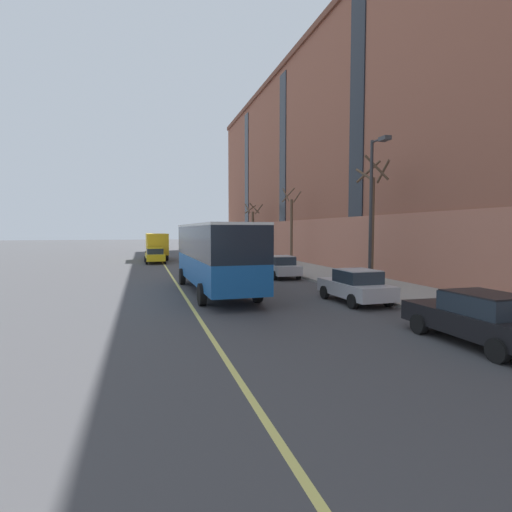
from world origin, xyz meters
name	(u,v)px	position (x,y,z in m)	size (l,w,h in m)	color
ground_plane	(228,298)	(0.00, 0.00, 0.00)	(260.00, 260.00, 0.00)	#424244
sidewalk	(361,282)	(9.21, 3.00, 0.07)	(5.11, 160.00, 0.15)	#9E9B93
city_bus	(215,253)	(-0.31, 1.83, 2.14)	(3.09, 11.30, 3.69)	#19569E
parked_car_silver_0	(281,267)	(5.38, 7.40, 0.78)	(2.02, 4.40, 1.56)	#B7B7BC
parked_car_black_1	(224,252)	(5.38, 27.73, 0.78)	(2.14, 4.56, 1.56)	black
parked_car_red_3	(248,257)	(5.58, 17.36, 0.78)	(1.99, 4.57, 1.56)	#B21E19
parked_car_silver_4	(356,286)	(5.43, -2.80, 0.78)	(2.05, 4.26, 1.56)	#B7B7BC
parked_car_black_6	(480,318)	(5.41, -9.90, 0.78)	(1.98, 4.80, 1.56)	black
box_truck	(156,245)	(-2.49, 27.37, 1.71)	(2.46, 7.58, 2.98)	gold
taxi_cab	(155,255)	(-2.83, 22.70, 0.78)	(2.06, 4.65, 1.56)	yellow
street_tree_mid_block	(372,219)	(9.51, 2.44, 4.02)	(1.83, 1.87, 7.65)	brown
street_tree_far_uptown	(291,227)	(9.49, 16.09, 3.70)	(1.57, 1.51, 7.27)	brown
street_tree_far_downtown	(253,228)	(9.51, 29.68, 3.60)	(2.07, 2.00, 6.60)	brown
street_lamp	(373,201)	(7.25, -1.26, 4.83)	(0.36, 1.48, 7.76)	#2D2D30
fire_hydrant	(467,310)	(7.15, -7.62, 0.49)	(0.42, 0.24, 0.72)	red
lane_centerline	(181,291)	(-2.01, 3.00, 0.00)	(0.16, 140.00, 0.01)	#E0D66B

